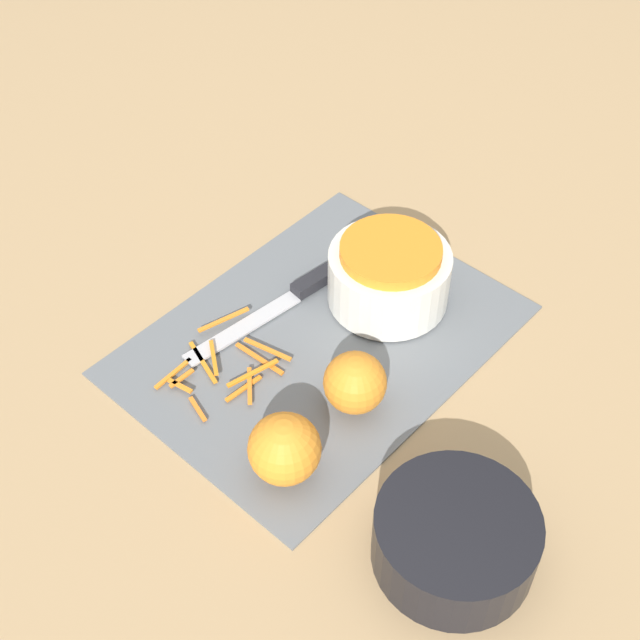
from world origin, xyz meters
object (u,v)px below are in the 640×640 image
Objects in this scene: bowl_speckled at (389,274)px; bowl_dark at (455,539)px; orange_right at (355,383)px; orange_left at (284,449)px; knife at (300,291)px.

bowl_speckled reaches higher than bowl_dark.
bowl_speckled reaches higher than orange_right.
orange_right is (-0.12, -0.01, -0.00)m from orange_left.
knife is 3.29× the size of orange_left.
orange_left is at bearing -77.75° from bowl_dark.
bowl_dark is 0.63× the size of knife.
orange_left is (0.27, 0.08, -0.00)m from bowl_speckled.
orange_left reaches higher than orange_right.
orange_right is at bearing -177.49° from orange_left.
knife is at bearing -114.46° from bowl_dark.
bowl_dark is at bearing 72.36° from knife.
bowl_speckled reaches higher than knife.
knife is at bearing -117.71° from orange_right.
bowl_speckled is at bearing -162.96° from orange_left.
bowl_speckled is 0.36m from bowl_dark.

